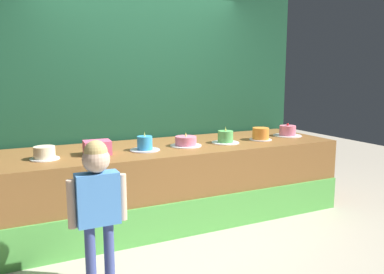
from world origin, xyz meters
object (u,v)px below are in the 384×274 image
at_px(pink_box, 97,148).
at_px(child_figure, 97,194).
at_px(cake_center_right, 225,138).
at_px(cake_far_right, 287,131).
at_px(cake_far_left, 44,153).
at_px(cake_right, 261,134).
at_px(cake_center_left, 186,142).
at_px(cake_left, 145,144).

bearing_deg(pink_box, child_figure, -102.51).
xyz_separation_m(pink_box, cake_center_right, (1.43, 0.00, -0.01)).
xyz_separation_m(child_figure, cake_far_right, (2.60, 1.06, 0.15)).
height_order(cake_far_left, cake_center_right, cake_center_right).
distance_m(child_figure, cake_far_left, 1.01).
height_order(child_figure, cake_right, child_figure).
bearing_deg(cake_right, cake_far_right, 11.32).
height_order(cake_center_left, cake_far_right, cake_far_right).
bearing_deg(cake_center_left, cake_far_right, 2.55).
height_order(cake_far_left, cake_far_right, cake_far_right).
relative_size(cake_center_right, cake_right, 1.19).
relative_size(pink_box, cake_far_right, 0.71).
bearing_deg(cake_far_left, cake_center_right, 0.16).
bearing_deg(pink_box, cake_center_right, 0.14).
distance_m(cake_left, cake_far_right, 1.91).
height_order(child_figure, cake_far_right, child_figure).
height_order(child_figure, cake_center_left, child_figure).
bearing_deg(cake_left, cake_far_right, 3.10).
bearing_deg(cake_far_right, cake_far_left, -178.07).
relative_size(cake_left, cake_center_left, 0.90).
xyz_separation_m(cake_center_right, cake_right, (0.48, -0.00, 0.01)).
relative_size(cake_far_left, cake_center_right, 0.84).
xyz_separation_m(cake_center_left, cake_center_right, (0.48, -0.03, 0.01)).
distance_m(pink_box, cake_far_left, 0.48).
bearing_deg(cake_far_left, child_figure, -74.63).
relative_size(cake_far_left, cake_right, 1.00).
xyz_separation_m(pink_box, cake_center_left, (0.96, 0.03, -0.02)).
height_order(cake_left, cake_far_right, cake_left).
height_order(cake_left, cake_center_left, cake_left).
height_order(pink_box, cake_left, cake_left).
xyz_separation_m(pink_box, cake_right, (1.91, -0.00, 0.00)).
bearing_deg(cake_right, pink_box, 179.98).
relative_size(pink_box, cake_far_left, 0.95).
bearing_deg(cake_center_right, child_figure, -149.60).
relative_size(child_figure, cake_center_right, 3.57).
xyz_separation_m(cake_center_left, cake_far_right, (1.43, 0.06, 0.01)).
bearing_deg(cake_far_right, cake_left, -176.90).
distance_m(pink_box, cake_center_left, 0.96).
height_order(cake_far_left, cake_center_left, cake_center_left).
relative_size(child_figure, cake_left, 3.66).
relative_size(cake_center_left, cake_far_right, 0.97).
bearing_deg(pink_box, cake_far_left, -179.77).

